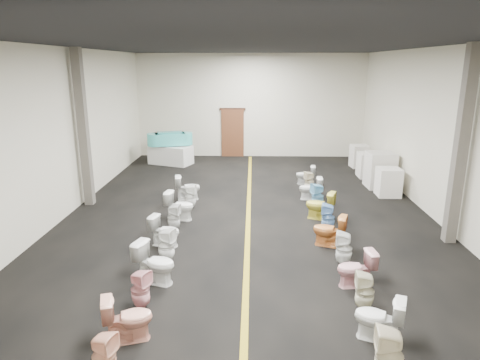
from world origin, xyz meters
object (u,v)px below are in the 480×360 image
(toilet_left_6, at_px, (165,231))
(toilet_right_6, at_px, (328,218))
(appliance_crate_b, at_px, (380,170))
(toilet_left_9, at_px, (190,197))
(appliance_crate_a, at_px, (388,182))
(toilet_right_4, at_px, (344,249))
(toilet_right_0, at_px, (389,356))
(toilet_right_2, at_px, (365,291))
(toilet_left_10, at_px, (188,188))
(toilet_right_9, at_px, (311,188))
(toilet_left_3, at_px, (140,289))
(toilet_left_5, at_px, (166,246))
(toilet_right_3, at_px, (356,269))
(appliance_crate_c, at_px, (369,165))
(toilet_left_2, at_px, (128,318))
(toilet_right_10, at_px, (309,182))
(toilet_left_4, at_px, (155,263))
(toilet_right_1, at_px, (379,318))
(toilet_right_8, at_px, (318,196))
(toilet_right_7, at_px, (320,205))
(toilet_right_11, at_px, (306,175))
(bathtub, at_px, (170,139))
(toilet_right_5, at_px, (329,230))
(appliance_crate_d, at_px, (359,156))
(display_table, at_px, (171,155))
(toilet_left_7, at_px, (174,218))
(toilet_left_1, at_px, (104,357))

(toilet_left_6, distance_m, toilet_right_6, 4.01)
(appliance_crate_b, bearing_deg, toilet_left_9, -158.46)
(appliance_crate_a, distance_m, toilet_right_4, 5.48)
(toilet_left_6, height_order, toilet_right_0, toilet_right_0)
(appliance_crate_a, distance_m, toilet_right_6, 3.89)
(appliance_crate_b, xyz_separation_m, toilet_right_2, (-2.39, -7.59, -0.25))
(appliance_crate_b, distance_m, toilet_right_6, 4.71)
(toilet_left_10, distance_m, toilet_right_9, 3.78)
(toilet_left_3, relative_size, toilet_left_5, 0.93)
(toilet_left_5, height_order, toilet_right_3, toilet_left_5)
(appliance_crate_c, relative_size, toilet_left_2, 1.21)
(appliance_crate_b, xyz_separation_m, toilet_left_2, (-6.15, -8.53, -0.23))
(appliance_crate_c, distance_m, toilet_left_10, 6.92)
(appliance_crate_a, xyz_separation_m, toilet_right_10, (-2.44, 0.35, -0.10))
(toilet_left_4, relative_size, toilet_right_6, 1.12)
(toilet_right_1, relative_size, toilet_right_4, 1.00)
(toilet_left_4, distance_m, toilet_right_4, 3.83)
(toilet_right_0, height_order, toilet_right_8, toilet_right_0)
(toilet_right_7, xyz_separation_m, toilet_right_11, (0.02, 3.46, -0.06))
(toilet_right_10, bearing_deg, appliance_crate_b, 88.92)
(bathtub, height_order, toilet_left_9, bathtub)
(toilet_left_9, relative_size, toilet_right_7, 0.91)
(toilet_left_4, distance_m, toilet_left_5, 0.86)
(toilet_left_10, xyz_separation_m, toilet_right_5, (3.76, -3.37, -0.00))
(appliance_crate_c, distance_m, toilet_right_4, 7.63)
(appliance_crate_a, bearing_deg, appliance_crate_d, 90.00)
(bathtub, height_order, toilet_right_2, bathtub)
(toilet_left_6, bearing_deg, toilet_right_5, -73.46)
(toilet_right_5, relative_size, toilet_right_7, 0.97)
(appliance_crate_d, bearing_deg, toilet_left_5, -124.67)
(bathtub, bearing_deg, toilet_left_2, -99.33)
(toilet_left_4, distance_m, toilet_right_0, 4.44)
(toilet_left_9, bearing_deg, toilet_right_1, -144.17)
(display_table, bearing_deg, toilet_right_10, -36.25)
(toilet_right_1, distance_m, toilet_right_8, 6.05)
(toilet_left_9, bearing_deg, toilet_right_9, -70.91)
(toilet_left_5, bearing_deg, bathtub, 27.20)
(toilet_left_7, bearing_deg, appliance_crate_d, -34.57)
(appliance_crate_a, height_order, toilet_left_3, appliance_crate_a)
(toilet_left_2, distance_m, toilet_left_6, 3.50)
(appliance_crate_d, bearing_deg, toilet_left_7, -131.66)
(toilet_left_10, xyz_separation_m, toilet_right_2, (3.90, -6.03, -0.03))
(toilet_right_1, relative_size, toilet_right_3, 1.02)
(toilet_left_2, height_order, toilet_right_9, toilet_left_2)
(toilet_left_1, bearing_deg, toilet_left_3, 16.16)
(toilet_left_2, relative_size, toilet_left_5, 0.98)
(toilet_left_7, xyz_separation_m, toilet_right_3, (3.91, -2.67, 0.02))
(toilet_right_0, bearing_deg, toilet_right_10, -173.09)
(toilet_right_10, bearing_deg, toilet_right_1, -15.11)
(appliance_crate_b, distance_m, toilet_right_4, 6.38)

